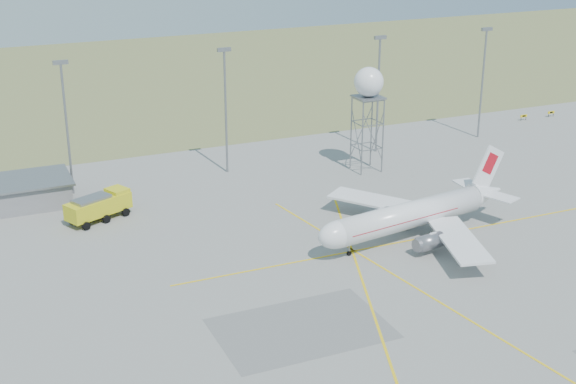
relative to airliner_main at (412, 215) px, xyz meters
name	(u,v)px	position (x,y,z in m)	size (l,w,h in m)	color
ground	(548,357)	(-3.25, -30.68, -3.28)	(400.00, 400.00, 0.00)	gray
grass_strip	(165,78)	(-3.25, 109.32, -3.26)	(400.00, 120.00, 0.03)	#606939
building_grey	(5,195)	(-48.25, 33.32, -1.30)	(19.00, 10.00, 3.90)	slate
mast_a	(66,117)	(-38.25, 35.32, 8.79)	(2.20, 0.50, 20.50)	gray
mast_b	(225,100)	(-13.25, 35.32, 8.79)	(2.20, 0.50, 20.50)	gray
mast_c	(378,85)	(14.75, 35.32, 8.79)	(2.20, 0.50, 20.50)	gray
mast_d	(483,74)	(36.75, 35.32, 8.79)	(2.20, 0.50, 20.50)	gray
taxi_sign_near	(524,116)	(52.35, 41.32, -2.39)	(1.60, 0.17, 1.20)	black
taxi_sign_far	(551,113)	(59.35, 41.32, -2.39)	(1.60, 0.17, 1.20)	black
airliner_main	(412,215)	(0.00, 0.00, 0.00)	(31.38, 30.18, 10.70)	white
radar_tower	(368,113)	(8.08, 26.96, 6.41)	(4.77, 4.77, 17.26)	gray
fire_truck	(100,207)	(-36.48, 23.17, -1.46)	(9.88, 6.85, 3.78)	gold
baggage_tug	(100,202)	(-35.59, 28.03, -2.59)	(2.42, 1.98, 1.83)	red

